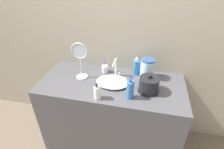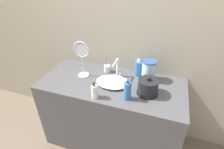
% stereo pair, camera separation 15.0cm
% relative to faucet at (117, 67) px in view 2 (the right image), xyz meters
% --- Properties ---
extents(wall_back, '(6.00, 0.04, 2.60)m').
position_rel_faucet_xyz_m(wall_back, '(-0.02, 0.22, 0.35)').
color(wall_back, '#ADA38E').
rests_on(wall_back, ground_plane).
extents(vanity_counter, '(1.43, 0.64, 0.83)m').
position_rel_faucet_xyz_m(vanity_counter, '(-0.02, -0.12, -0.53)').
color(vanity_counter, '#4C4C51').
rests_on(vanity_counter, ground_plane).
extents(sink_basin, '(0.33, 0.25, 0.04)m').
position_rel_faucet_xyz_m(sink_basin, '(-0.00, -0.13, -0.09)').
color(sink_basin, silver).
rests_on(sink_basin, vanity_counter).
extents(faucet, '(0.06, 0.17, 0.20)m').
position_rel_faucet_xyz_m(faucet, '(0.00, 0.00, 0.00)').
color(faucet, silver).
rests_on(faucet, vanity_counter).
extents(electric_kettle, '(0.19, 0.19, 0.18)m').
position_rel_faucet_xyz_m(electric_kettle, '(0.34, -0.17, -0.05)').
color(electric_kettle, black).
rests_on(electric_kettle, vanity_counter).
extents(toothbrush_cup, '(0.07, 0.07, 0.19)m').
position_rel_faucet_xyz_m(toothbrush_cup, '(-0.13, 0.07, -0.08)').
color(toothbrush_cup, silver).
rests_on(toothbrush_cup, vanity_counter).
extents(lotion_bottle, '(0.06, 0.06, 0.16)m').
position_rel_faucet_xyz_m(lotion_bottle, '(-0.09, -0.37, -0.05)').
color(lotion_bottle, white).
rests_on(lotion_bottle, vanity_counter).
extents(shampoo_bottle, '(0.06, 0.06, 0.20)m').
position_rel_faucet_xyz_m(shampoo_bottle, '(0.19, -0.30, -0.03)').
color(shampoo_bottle, '#3370B7').
rests_on(shampoo_bottle, vanity_counter).
extents(mouthwash_bottle, '(0.07, 0.07, 0.21)m').
position_rel_faucet_xyz_m(mouthwash_bottle, '(0.20, 0.11, -0.03)').
color(mouthwash_bottle, '#3370B7').
rests_on(mouthwash_bottle, vanity_counter).
extents(vanity_mirror, '(0.17, 0.12, 0.38)m').
position_rel_faucet_xyz_m(vanity_mirror, '(-0.34, -0.08, 0.10)').
color(vanity_mirror, silver).
rests_on(vanity_mirror, vanity_counter).
extents(water_pitcher, '(0.14, 0.14, 0.21)m').
position_rel_faucet_xyz_m(water_pitcher, '(0.31, 0.06, -0.01)').
color(water_pitcher, '#B2DBEA').
rests_on(water_pitcher, vanity_counter).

